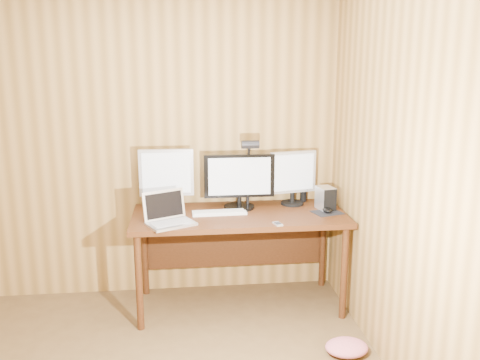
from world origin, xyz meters
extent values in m
plane|color=#A97C3D|center=(0.00, 2.00, 1.25)|extent=(4.00, 0.00, 4.00)
plane|color=#A97C3D|center=(1.75, 0.00, 1.25)|extent=(0.00, 4.00, 4.00)
cube|color=#42200D|center=(0.93, 1.63, 0.73)|extent=(1.60, 0.70, 0.04)
cube|color=#42200D|center=(0.93, 1.95, 0.45)|extent=(1.48, 0.02, 0.51)
cylinder|color=#42200D|center=(0.19, 1.34, 0.35)|extent=(0.05, 0.05, 0.71)
cylinder|color=#42200D|center=(0.19, 1.92, 0.35)|extent=(0.05, 0.05, 0.71)
cylinder|color=#42200D|center=(1.67, 1.34, 0.35)|extent=(0.05, 0.05, 0.71)
cylinder|color=#42200D|center=(1.67, 1.92, 0.35)|extent=(0.05, 0.05, 0.71)
cylinder|color=black|center=(0.95, 1.78, 0.76)|extent=(0.24, 0.24, 0.02)
cylinder|color=black|center=(0.95, 1.78, 0.80)|extent=(0.04, 0.04, 0.07)
cube|color=black|center=(0.95, 1.78, 1.01)|extent=(0.54, 0.04, 0.34)
cube|color=silver|center=(0.95, 1.76, 1.01)|extent=(0.48, 0.01, 0.29)
cylinder|color=black|center=(0.39, 1.82, 0.76)|extent=(0.20, 0.20, 0.02)
cylinder|color=black|center=(0.39, 1.82, 0.81)|extent=(0.04, 0.04, 0.09)
cube|color=#B4B4B9|center=(0.39, 1.82, 1.04)|extent=(0.42, 0.04, 0.36)
cube|color=silver|center=(0.39, 1.80, 1.04)|extent=(0.36, 0.01, 0.31)
cylinder|color=black|center=(1.38, 1.83, 0.76)|extent=(0.18, 0.18, 0.02)
cylinder|color=black|center=(1.38, 1.83, 0.81)|extent=(0.04, 0.04, 0.08)
cube|color=#B4B4B9|center=(1.38, 1.83, 1.02)|extent=(0.38, 0.11, 0.33)
cube|color=silver|center=(1.38, 1.81, 1.02)|extent=(0.33, 0.07, 0.28)
cube|color=silver|center=(0.42, 1.40, 0.76)|extent=(0.38, 0.34, 0.02)
cube|color=silver|center=(0.37, 1.50, 0.87)|extent=(0.30, 0.18, 0.21)
cube|color=black|center=(0.37, 1.50, 0.87)|extent=(0.26, 0.15, 0.17)
cube|color=#B2B2B7|center=(0.42, 1.40, 0.77)|extent=(0.30, 0.24, 0.00)
cube|color=white|center=(0.78, 1.64, 0.76)|extent=(0.41, 0.14, 0.02)
cube|color=white|center=(0.78, 1.64, 0.77)|extent=(0.38, 0.11, 0.00)
cube|color=black|center=(1.59, 1.57, 0.75)|extent=(0.25, 0.22, 0.00)
ellipsoid|color=black|center=(1.59, 1.57, 0.77)|extent=(0.11, 0.13, 0.04)
cube|color=silver|center=(1.60, 1.67, 0.84)|extent=(0.14, 0.17, 0.18)
cube|color=black|center=(1.62, 1.59, 0.84)|extent=(0.10, 0.03, 0.17)
cube|color=silver|center=(1.17, 1.33, 0.76)|extent=(0.07, 0.10, 0.01)
cube|color=black|center=(1.17, 1.33, 0.76)|extent=(0.05, 0.06, 0.00)
cylinder|color=black|center=(1.49, 1.92, 0.81)|extent=(0.05, 0.05, 0.13)
cube|color=black|center=(1.02, 1.84, 0.74)|extent=(0.04, 0.05, 0.05)
cylinder|color=black|center=(1.02, 1.84, 0.94)|extent=(0.02, 0.02, 0.37)
sphere|color=black|center=(1.02, 1.84, 1.12)|extent=(0.04, 0.04, 0.04)
cylinder|color=black|center=(1.02, 1.78, 1.19)|extent=(0.02, 0.13, 0.15)
cylinder|color=black|center=(1.02, 1.70, 1.26)|extent=(0.13, 0.06, 0.06)
camera|label=1|loc=(0.52, -2.02, 1.85)|focal=38.00mm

